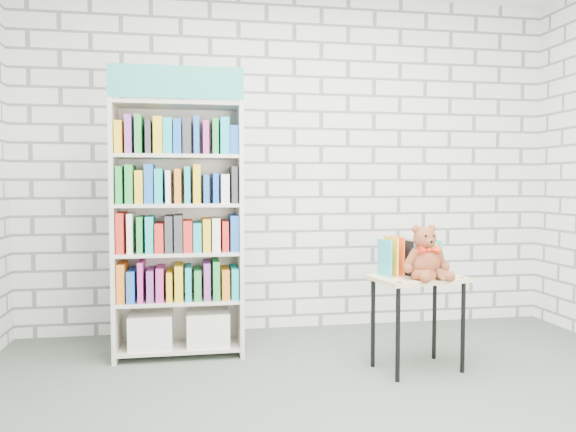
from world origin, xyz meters
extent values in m
plane|color=#424E42|center=(0.00, 0.00, 0.00)|extent=(4.50, 4.50, 0.00)
cube|color=silver|center=(0.00, 2.00, 1.40)|extent=(4.50, 0.02, 2.80)
cube|color=beige|center=(-1.38, 1.35, 0.90)|extent=(0.03, 0.35, 1.79)
cube|color=beige|center=(-0.52, 1.35, 0.90)|extent=(0.03, 0.35, 1.79)
cube|color=beige|center=(-0.95, 1.51, 0.90)|extent=(0.90, 0.02, 1.79)
cube|color=teal|center=(-0.95, 1.19, 1.90)|extent=(0.90, 0.02, 0.22)
cube|color=beige|center=(-0.95, 1.35, 0.06)|extent=(0.84, 0.33, 0.02)
cube|color=beige|center=(-0.95, 1.35, 0.40)|extent=(0.84, 0.33, 0.02)
cube|color=beige|center=(-0.95, 1.35, 0.74)|extent=(0.84, 0.33, 0.02)
cube|color=beige|center=(-0.95, 1.35, 1.07)|extent=(0.84, 0.33, 0.02)
cube|color=beige|center=(-0.95, 1.35, 1.41)|extent=(0.84, 0.33, 0.02)
cube|color=beige|center=(-0.95, 1.35, 1.77)|extent=(0.84, 0.33, 0.02)
cube|color=silver|center=(-1.15, 1.35, 0.19)|extent=(0.30, 0.29, 0.24)
cube|color=silver|center=(-0.75, 1.35, 0.19)|extent=(0.30, 0.29, 0.24)
cube|color=blue|center=(-0.95, 1.34, 0.53)|extent=(0.84, 0.29, 0.24)
cube|color=green|center=(-0.95, 1.34, 0.87)|extent=(0.84, 0.29, 0.24)
cube|color=orange|center=(-0.95, 1.34, 1.21)|extent=(0.84, 0.29, 0.24)
cube|color=#BF338C|center=(-0.95, 1.34, 1.55)|extent=(0.84, 0.29, 0.24)
cube|color=#DBB983|center=(0.60, 0.77, 0.61)|extent=(0.64, 0.50, 0.03)
cylinder|color=black|center=(0.39, 0.57, 0.30)|extent=(0.03, 0.03, 0.59)
cylinder|color=black|center=(0.33, 0.88, 0.30)|extent=(0.03, 0.03, 0.59)
cylinder|color=black|center=(0.86, 0.66, 0.30)|extent=(0.03, 0.03, 0.59)
cylinder|color=black|center=(0.81, 0.97, 0.30)|extent=(0.03, 0.03, 0.59)
cylinder|color=black|center=(0.39, 0.58, 0.62)|extent=(0.04, 0.04, 0.01)
cylinder|color=black|center=(0.85, 0.67, 0.62)|extent=(0.04, 0.04, 0.01)
cube|color=#2AADB7|center=(0.39, 0.82, 0.74)|extent=(0.05, 0.18, 0.24)
cube|color=#F8AC27|center=(0.44, 0.83, 0.74)|extent=(0.05, 0.18, 0.24)
cube|color=#EE5B19|center=(0.48, 0.84, 0.74)|extent=(0.05, 0.18, 0.24)
cube|color=black|center=(0.53, 0.85, 0.74)|extent=(0.05, 0.18, 0.24)
cube|color=silver|center=(0.58, 0.86, 0.74)|extent=(0.05, 0.18, 0.24)
cube|color=#F92B31|center=(0.63, 0.87, 0.74)|extent=(0.05, 0.18, 0.24)
cube|color=#3887D5|center=(0.67, 0.88, 0.74)|extent=(0.05, 0.18, 0.24)
cube|color=#D1FC54|center=(0.72, 0.89, 0.74)|extent=(0.05, 0.18, 0.24)
cube|color=#2AADB7|center=(0.77, 0.90, 0.74)|extent=(0.05, 0.18, 0.24)
ellipsoid|color=brown|center=(0.61, 0.70, 0.72)|extent=(0.20, 0.17, 0.20)
sphere|color=brown|center=(0.61, 0.69, 0.88)|extent=(0.15, 0.15, 0.15)
sphere|color=brown|center=(0.55, 0.70, 0.93)|extent=(0.05, 0.05, 0.05)
sphere|color=brown|center=(0.66, 0.71, 0.93)|extent=(0.05, 0.05, 0.05)
sphere|color=brown|center=(0.61, 0.64, 0.86)|extent=(0.06, 0.06, 0.06)
sphere|color=black|center=(0.59, 0.63, 0.90)|extent=(0.02, 0.02, 0.02)
sphere|color=black|center=(0.64, 0.64, 0.90)|extent=(0.02, 0.02, 0.02)
sphere|color=black|center=(0.61, 0.61, 0.86)|extent=(0.02, 0.02, 0.02)
cylinder|color=brown|center=(0.51, 0.67, 0.75)|extent=(0.10, 0.08, 0.14)
cylinder|color=brown|center=(0.71, 0.69, 0.75)|extent=(0.10, 0.09, 0.14)
sphere|color=brown|center=(0.48, 0.65, 0.69)|extent=(0.06, 0.06, 0.06)
sphere|color=brown|center=(0.74, 0.68, 0.69)|extent=(0.06, 0.06, 0.06)
cylinder|color=brown|center=(0.56, 0.59, 0.66)|extent=(0.12, 0.17, 0.08)
cylinder|color=brown|center=(0.67, 0.60, 0.66)|extent=(0.09, 0.16, 0.08)
sphere|color=brown|center=(0.54, 0.52, 0.65)|extent=(0.07, 0.07, 0.07)
sphere|color=brown|center=(0.70, 0.54, 0.65)|extent=(0.07, 0.07, 0.07)
cone|color=red|center=(0.58, 0.64, 0.81)|extent=(0.06, 0.06, 0.05)
cone|color=red|center=(0.65, 0.64, 0.81)|extent=(0.06, 0.06, 0.05)
sphere|color=red|center=(0.61, 0.64, 0.81)|extent=(0.03, 0.03, 0.03)
camera|label=1|loc=(-0.86, -2.67, 1.22)|focal=35.00mm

